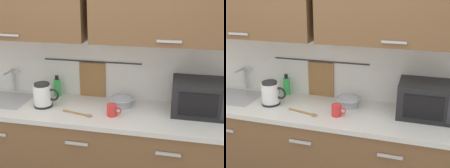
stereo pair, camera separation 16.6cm
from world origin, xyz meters
The scene contains 10 objects.
counter_unit centered at (-0.01, 0.30, 0.46)m, with size 2.53×0.64×0.90m.
back_wall_assembly centered at (0.00, 0.53, 1.52)m, with size 3.70×0.41×2.50m.
sink_faucet centered at (-0.82, 0.53, 1.04)m, with size 0.09×0.17×0.22m.
microwave centered at (0.92, 0.41, 1.04)m, with size 0.46×0.35×0.27m.
electric_kettle centered at (-0.38, 0.26, 1.00)m, with size 0.23×0.16×0.21m.
dish_soap_bottle centered at (-0.36, 0.51, 0.99)m, with size 0.06×0.06×0.20m.
mug_near_sink centered at (-0.47, 0.45, 0.95)m, with size 0.12×0.08×0.09m.
mixing_bowl centered at (0.27, 0.41, 0.94)m, with size 0.21×0.21×0.08m.
mug_by_kettle centered at (0.23, 0.20, 0.95)m, with size 0.12×0.08×0.09m.
wooden_spoon centered at (-0.01, 0.16, 0.91)m, with size 0.27×0.09×0.01m.
Camera 2 is at (0.83, -1.80, 1.89)m, focal length 46.32 mm.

